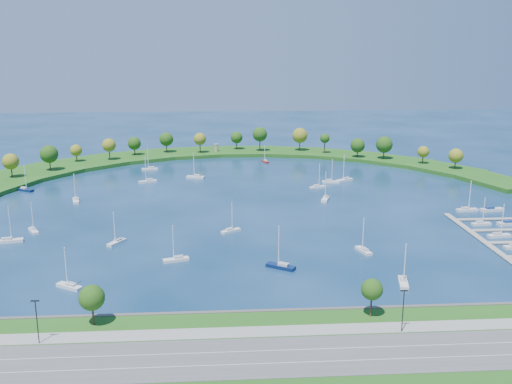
{
  "coord_description": "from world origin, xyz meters",
  "views": [
    {
      "loc": [
        -10.52,
        -230.45,
        64.21
      ],
      "look_at": [
        5.0,
        5.0,
        4.0
      ],
      "focal_mm": 40.4,
      "sensor_mm": 36.0,
      "label": 1
    }
  ],
  "objects": [
    {
      "name": "ground",
      "position": [
        0.0,
        0.0,
        0.0
      ],
      "size": [
        700.0,
        700.0,
        0.0
      ],
      "primitive_type": "plane",
      "color": "#07253F",
      "rests_on": "ground"
    },
    {
      "name": "south_shoreline",
      "position": [
        0.03,
        -122.88,
        1.0
      ],
      "size": [
        420.0,
        43.1,
        11.6
      ],
      "color": "#205316",
      "rests_on": "ground"
    },
    {
      "name": "breakwater",
      "position": [
        -46.33,
        48.72,
        0.99
      ],
      "size": [
        286.74,
        247.64,
        2.0
      ],
      "color": "#205316",
      "rests_on": "ground"
    },
    {
      "name": "breakwater_trees",
      "position": [
        -9.17,
        88.04,
        10.17
      ],
      "size": [
        241.44,
        92.39,
        14.61
      ],
      "color": "#382314",
      "rests_on": "breakwater"
    },
    {
      "name": "harbor_tower",
      "position": [
        -11.87,
        113.75,
        4.35
      ],
      "size": [
        2.6,
        2.6,
        4.58
      ],
      "color": "gray",
      "rests_on": "breakwater"
    },
    {
      "name": "moored_boat_0",
      "position": [
        39.92,
        -85.39,
        0.91
      ],
      "size": [
        4.12,
        8.66,
        12.28
      ],
      "rotation": [
        0.0,
        0.0,
        4.49
      ],
      "color": "silver",
      "rests_on": "ground"
    },
    {
      "name": "moored_boat_1",
      "position": [
        -44.96,
        -45.98,
        0.88
      ],
      "size": [
        5.75,
        7.6,
        11.17
      ],
      "rotation": [
        0.0,
        0.0,
        4.17
      ],
      "color": "silver",
      "rests_on": "ground"
    },
    {
      "name": "moored_boat_2",
      "position": [
        -76.54,
        -31.59,
        0.88
      ],
      "size": [
        5.58,
        7.52,
        10.99
      ],
      "rotation": [
        0.0,
        0.0,
        5.24
      ],
      "color": "silver",
      "rests_on": "ground"
    },
    {
      "name": "moored_boat_3",
      "position": [
        -44.87,
        42.55,
        0.93
      ],
      "size": [
        8.89,
        5.65,
        12.69
      ],
      "rotation": [
        0.0,
        0.0,
        3.55
      ],
      "color": "silver",
      "rests_on": "ground"
    },
    {
      "name": "moored_boat_4",
      "position": [
        -71.11,
        8.65,
        0.92
      ],
      "size": [
        4.48,
        8.84,
        12.52
      ],
      "rotation": [
        0.0,
        0.0,
        4.97
      ],
      "color": "silver",
      "rests_on": "ground"
    },
    {
      "name": "moored_boat_5",
      "position": [
        34.74,
        4.55,
        0.93
      ],
      "size": [
        5.16,
        9.05,
        12.83
      ],
      "rotation": [
        0.0,
        0.0,
        4.38
      ],
      "color": "silver",
      "rests_on": "ground"
    },
    {
      "name": "moored_boat_6",
      "position": [
        -6.69,
        -36.25,
        0.88
      ],
      "size": [
        7.34,
        5.86,
        10.93
      ],
      "rotation": [
        0.0,
        0.0,
        0.59
      ],
      "color": "silver",
      "rests_on": "ground"
    },
    {
      "name": "moored_boat_8",
      "position": [
        -47.08,
        71.41,
        0.91
      ],
      "size": [
        8.53,
        3.28,
        12.23
      ],
      "rotation": [
        0.0,
        0.0,
        3.26
      ],
      "color": "silver",
      "rests_on": "ground"
    },
    {
      "name": "moored_boat_9",
      "position": [
        50.46,
        38.74,
        0.95
      ],
      "size": [
        9.15,
        6.98,
        13.47
      ],
      "rotation": [
        0.0,
        0.0,
        3.69
      ],
      "color": "silver",
      "rests_on": "ground"
    },
    {
      "name": "moored_boat_10",
      "position": [
        35.27,
        -59.45,
        0.89
      ],
      "size": [
        4.23,
        7.99,
        11.31
      ],
      "rotation": [
        0.0,
        0.0,
        1.86
      ],
      "color": "silver",
      "rests_on": "ground"
    },
    {
      "name": "moored_boat_11",
      "position": [
        -51.69,
        -81.96,
        0.9
      ],
      "size": [
        7.9,
        6.16,
        11.69
      ],
      "rotation": [
        0.0,
        0.0,
        2.57
      ],
      "color": "silver",
      "rests_on": "ground"
    },
    {
      "name": "moored_boat_13",
      "position": [
        15.72,
        88.33,
        0.85
      ],
      "size": [
        4.04,
        6.81,
        9.67
      ],
      "rotation": [
        0.0,
        0.0,
        1.93
      ],
      "color": "maroon",
      "rests_on": "ground"
    },
    {
      "name": "moored_boat_14",
      "position": [
        42.92,
        36.07,
        0.9
      ],
      "size": [
        8.15,
        3.12,
        11.68
      ],
      "rotation": [
        0.0,
        0.0,
        6.17
      ],
      "color": "silver",
      "rests_on": "ground"
    },
    {
      "name": "moored_boat_15",
      "position": [
        -81.17,
        -42.41,
        0.93
      ],
      "size": [
        8.96,
        4.24,
        12.7
      ],
      "rotation": [
        0.0,
        0.0,
        0.22
      ],
      "color": "silver",
      "rests_on": "ground"
    },
    {
      "name": "moored_boat_16",
      "position": [
        -24.05,
        -63.5,
        0.89
      ],
      "size": [
        8.17,
        4.34,
        11.57
      ],
      "rotation": [
        0.0,
        0.0,
        3.43
      ],
      "color": "silver",
      "rests_on": "ground"
    },
    {
      "name": "moored_boat_17",
      "position": [
        35.1,
        26.11,
        0.89
      ],
      "size": [
        8.01,
        4.81,
        11.39
      ],
      "rotation": [
        0.0,
        0.0,
        0.37
      ],
      "color": "silver",
      "rests_on": "ground"
    },
    {
      "name": "moored_boat_18",
      "position": [
        -98.52,
        29.35,
        0.92
      ],
      "size": [
        8.48,
        6.23,
        12.38
      ],
      "rotation": [
        0.0,
        0.0,
        5.76
      ],
      "color": "#0B1C45",
      "rests_on": "ground"
    },
    {
      "name": "moored_boat_20",
      "position": [
        -22.14,
        50.5,
        0.94
      ],
      "size": [
        9.23,
        4.88,
        13.06
      ],
      "rotation": [
        0.0,
        0.0,
        2.86
      ],
      "color": "silver",
      "rests_on": "ground"
    },
    {
      "name": "moored_boat_21",
      "position": [
        7.39,
        -71.49,
        0.94
      ],
      "size": [
        8.88,
        6.88,
        13.12
      ],
      "rotation": [
        0.0,
        0.0,
        2.58
      ],
      "color": "#0B1C45",
      "rests_on": "ground"
    },
    {
      "name": "docked_boat_6",
      "position": [
        85.52,
        -47.9,
        0.9
      ],
      "size": [
        8.31,
        3.13,
        11.92
      ],
      "rotation": [
        0.0,
        0.0,
        0.11
      ],
      "color": "silver",
      "rests_on": "ground"
    },
    {
      "name": "docked_boat_8",
      "position": [
        85.54,
        -34.04,
        0.87
      ],
      "size": [
        7.31,
        2.62,
        10.53
      ],
      "rotation": [
        0.0,
        0.0,
        0.09
      ],
      "color": "silver",
      "rests_on": "ground"
    },
    {
      "name": "docked_boat_9",
      "position": [
        95.96,
        -34.72,
        0.7
      ],
      "size": [
        9.52,
        3.51,
        1.9
      ],
      "rotation": [
        0.0,
        0.0,
        0.1
      ],
      "color": "silver",
      "rests_on": "ground"
    },
    {
      "name": "docked_boat_10",
      "position": [
        87.91,
        -16.05,
        0.92
      ],
      "size": [
        8.77,
        3.34,
        12.58
      ],
      "rotation": [
        0.0,
        0.0,
        0.11
      ],
      "color": "silver",
      "rests_on": "ground"
    },
    {
      "name": "docked_boat_11",
      "position": [
        97.86,
        -16.49,
        0.72
      ],
      "size": [
        9.88,
        4.13,
        1.95
      ],
      "rotation": [
        0.0,
        0.0,
        0.15
      ],
      "color": "silver",
      "rests_on": "ground"
    }
  ]
}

